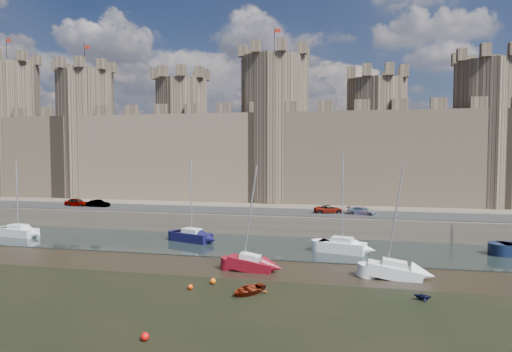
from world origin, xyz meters
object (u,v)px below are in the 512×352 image
object	(u,v)px
car_0	(77,202)
sailboat_0	(18,231)
sailboat_2	(342,246)
car_3	(329,209)
sailboat_4	(250,263)
car_1	(98,204)
sailboat_1	(192,236)
sailboat_5	(394,270)
car_2	(362,211)

from	to	relation	value
car_0	sailboat_0	world-z (taller)	sailboat_0
sailboat_2	car_0	bearing A→B (deg)	177.76
sailboat_2	car_3	bearing A→B (deg)	114.14
sailboat_0	sailboat_4	size ratio (longest dim) A/B	0.99
car_1	sailboat_1	bearing A→B (deg)	-113.47
sailboat_0	sailboat_5	size ratio (longest dim) A/B	0.97
car_3	sailboat_1	distance (m)	18.17
sailboat_4	sailboat_2	bearing A→B (deg)	52.63
sailboat_0	car_1	bearing A→B (deg)	75.35
car_1	sailboat_0	xyz separation A→B (m)	(-4.56, -10.51, -2.30)
car_3	sailboat_5	distance (m)	21.43
car_1	sailboat_0	size ratio (longest dim) A/B	0.36
car_0	sailboat_1	world-z (taller)	sailboat_1
car_3	sailboat_2	size ratio (longest dim) A/B	0.37
car_2	sailboat_1	bearing A→B (deg)	129.37
sailboat_5	sailboat_2	bearing A→B (deg)	121.36
sailboat_4	car_2	bearing A→B (deg)	67.91
sailboat_1	sailboat_5	xyz separation A→B (m)	(21.79, -10.53, -0.07)
sailboat_4	sailboat_5	bearing A→B (deg)	5.54
car_0	sailboat_5	bearing A→B (deg)	-109.74
car_3	sailboat_2	bearing A→B (deg)	175.11
sailboat_0	sailboat_2	size ratio (longest dim) A/B	0.90
sailboat_5	sailboat_1	bearing A→B (deg)	157.21
car_0	sailboat_5	size ratio (longest dim) A/B	0.37
car_0	sailboat_1	distance (m)	23.18
sailboat_1	sailboat_2	bearing A→B (deg)	12.55
car_3	sailboat_4	distance (m)	21.39
sailboat_5	car_0	bearing A→B (deg)	158.26
sailboat_0	sailboat_5	distance (m)	44.73
car_2	car_1	bearing A→B (deg)	104.53
car_0	sailboat_1	size ratio (longest dim) A/B	0.37
car_2	sailboat_5	size ratio (longest dim) A/B	0.39
sailboat_4	car_0	bearing A→B (deg)	151.25
car_0	car_1	xyz separation A→B (m)	(3.65, -0.29, -0.06)
car_0	sailboat_1	xyz separation A→B (m)	(21.13, -9.24, -2.33)
sailboat_0	sailboat_4	distance (m)	32.86
car_3	sailboat_0	xyz separation A→B (m)	(-37.22, -11.28, -2.29)
sailboat_1	sailboat_5	bearing A→B (deg)	-6.25
sailboat_0	car_2	bearing A→B (deg)	23.05
car_2	sailboat_0	size ratio (longest dim) A/B	0.40
car_2	sailboat_2	xyz separation A→B (m)	(-2.11, -11.08, -2.22)
car_0	sailboat_4	bearing A→B (deg)	-118.16
car_0	car_2	xyz separation A→B (m)	(40.48, -0.28, -0.07)
sailboat_1	car_0	bearing A→B (deg)	175.92
car_2	car_0	bearing A→B (deg)	104.12
sailboat_1	sailboat_4	bearing A→B (deg)	-29.02
car_1	sailboat_5	distance (m)	43.90
car_0	sailboat_2	world-z (taller)	sailboat_2
sailboat_0	sailboat_5	xyz separation A→B (m)	(43.82, -8.97, -0.04)
car_1	sailboat_4	distance (m)	33.51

